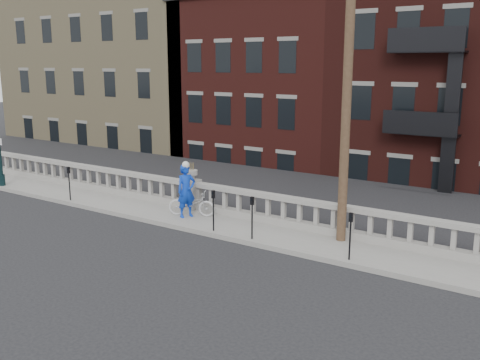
# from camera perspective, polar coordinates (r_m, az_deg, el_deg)

# --- Properties ---
(ground) EXTENTS (120.00, 120.00, 0.00)m
(ground) POSITION_cam_1_polar(r_m,az_deg,el_deg) (17.68, -13.21, -6.21)
(ground) COLOR black
(ground) RESTS_ON ground
(sidewalk) EXTENTS (32.00, 2.20, 0.15)m
(sidewalk) POSITION_cam_1_polar(r_m,az_deg,el_deg) (19.71, -6.84, -3.80)
(sidewalk) COLOR gray
(sidewalk) RESTS_ON ground
(balustrade) EXTENTS (28.00, 0.34, 1.03)m
(balustrade) POSITION_cam_1_polar(r_m,az_deg,el_deg) (20.26, -5.13, -1.65)
(balustrade) COLOR gray
(balustrade) RESTS_ON sidewalk
(planter_pedestal) EXTENTS (0.55, 0.55, 1.76)m
(planter_pedestal) POSITION_cam_1_polar(r_m,az_deg,el_deg) (20.22, -5.14, -1.13)
(planter_pedestal) COLOR gray
(planter_pedestal) RESTS_ON sidewalk
(lower_level) EXTENTS (80.00, 44.00, 20.80)m
(lower_level) POSITION_cam_1_polar(r_m,az_deg,el_deg) (36.43, 14.96, 7.39)
(lower_level) COLOR #605E59
(lower_level) RESTS_ON ground
(utility_pole) EXTENTS (1.60, 0.28, 10.00)m
(utility_pole) POSITION_cam_1_polar(r_m,az_deg,el_deg) (16.13, 11.42, 11.08)
(utility_pole) COLOR #422D1E
(utility_pole) RESTS_ON sidewalk
(parking_meter_a) EXTENTS (0.10, 0.09, 1.36)m
(parking_meter_a) POSITION_cam_1_polar(r_m,az_deg,el_deg) (22.34, -17.77, 0.05)
(parking_meter_a) COLOR black
(parking_meter_a) RESTS_ON sidewalk
(parking_meter_b) EXTENTS (0.10, 0.09, 1.36)m
(parking_meter_b) POSITION_cam_1_polar(r_m,az_deg,el_deg) (17.40, -2.87, -2.76)
(parking_meter_b) COLOR black
(parking_meter_b) RESTS_ON sidewalk
(parking_meter_c) EXTENTS (0.10, 0.09, 1.36)m
(parking_meter_c) POSITION_cam_1_polar(r_m,az_deg,el_deg) (16.57, 1.30, -3.52)
(parking_meter_c) COLOR black
(parking_meter_c) RESTS_ON sidewalk
(parking_meter_d) EXTENTS (0.10, 0.09, 1.36)m
(parking_meter_d) POSITION_cam_1_polar(r_m,az_deg,el_deg) (15.15, 11.69, -5.32)
(parking_meter_d) COLOR black
(parking_meter_d) RESTS_ON sidewalk
(bicycle) EXTENTS (1.79, 1.22, 0.89)m
(bicycle) POSITION_cam_1_polar(r_m,az_deg,el_deg) (19.28, -5.20, -2.51)
(bicycle) COLOR beige
(bicycle) RESTS_ON sidewalk
(cyclist) EXTENTS (0.70, 0.82, 1.91)m
(cyclist) POSITION_cam_1_polar(r_m,az_deg,el_deg) (19.03, -5.75, -1.15)
(cyclist) COLOR #0C34B7
(cyclist) RESTS_ON sidewalk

